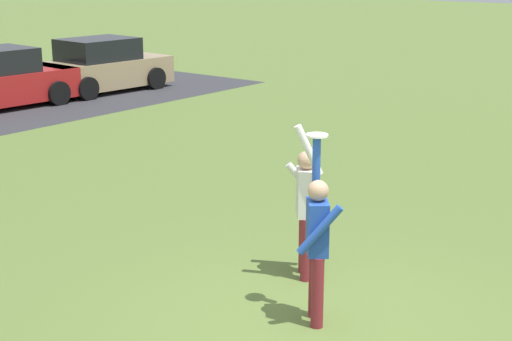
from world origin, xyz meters
The scene contains 5 objects.
ground_plane centered at (0.00, 0.00, 0.00)m, with size 120.00×120.00×0.00m, color olive.
person_catcher centered at (0.11, 0.03, 0.98)m, with size 0.56×0.55×2.08m.
person_defender centered at (1.09, 0.86, 0.98)m, with size 0.65×0.65×2.05m.
frisbee_disc centered at (0.28, 0.17, 2.09)m, with size 0.24×0.24×0.02m, color white.
parked_car_tan centered at (8.96, 13.72, 0.73)m, with size 4.20×2.23×1.59m.
Camera 1 is at (-6.61, -4.41, 3.97)m, focal length 54.94 mm.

